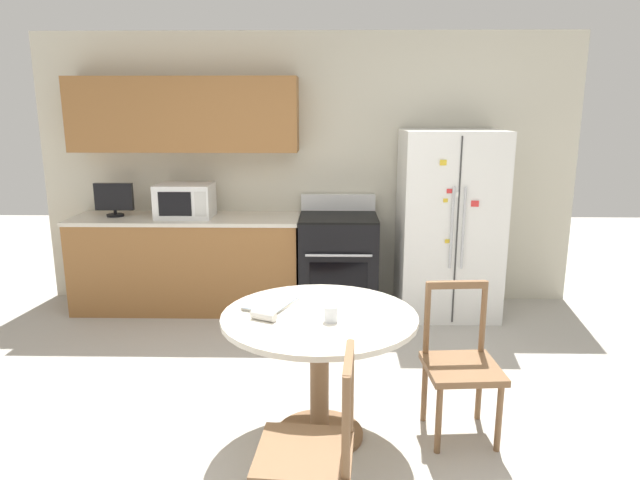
{
  "coord_description": "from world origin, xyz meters",
  "views": [
    {
      "loc": [
        0.23,
        -2.96,
        1.92
      ],
      "look_at": [
        0.15,
        1.15,
        0.95
      ],
      "focal_mm": 32.0,
      "sensor_mm": 36.0,
      "label": 1
    }
  ],
  "objects_px": {
    "dining_chair_near": "(311,454)",
    "dining_chair_right": "(461,365)",
    "oven_range": "(338,262)",
    "countertop_tv": "(114,199)",
    "microwave": "(185,201)",
    "refrigerator": "(449,224)",
    "candle_glass": "(331,315)"
  },
  "relations": [
    {
      "from": "dining_chair_near",
      "to": "dining_chair_right",
      "type": "relative_size",
      "value": 1.0
    },
    {
      "from": "oven_range",
      "to": "dining_chair_near",
      "type": "xyz_separation_m",
      "value": [
        -0.15,
        -3.01,
        -0.03
      ]
    },
    {
      "from": "countertop_tv",
      "to": "dining_chair_near",
      "type": "height_order",
      "value": "countertop_tv"
    },
    {
      "from": "oven_range",
      "to": "dining_chair_right",
      "type": "xyz_separation_m",
      "value": [
        0.7,
        -2.12,
        -0.03
      ]
    },
    {
      "from": "microwave",
      "to": "dining_chair_right",
      "type": "xyz_separation_m",
      "value": [
        2.13,
        -2.13,
        -0.62
      ]
    },
    {
      "from": "refrigerator",
      "to": "dining_chair_near",
      "type": "xyz_separation_m",
      "value": [
        -1.17,
        -2.97,
        -0.42
      ]
    },
    {
      "from": "refrigerator",
      "to": "candle_glass",
      "type": "distance_m",
      "value": 2.49
    },
    {
      "from": "dining_chair_right",
      "to": "countertop_tv",
      "type": "bearing_deg",
      "value": -41.69
    },
    {
      "from": "oven_range",
      "to": "candle_glass",
      "type": "xyz_separation_m",
      "value": [
        -0.07,
        -2.28,
        0.34
      ]
    },
    {
      "from": "dining_chair_near",
      "to": "oven_range",
      "type": "bearing_deg",
      "value": 1.51
    },
    {
      "from": "dining_chair_right",
      "to": "oven_range",
      "type": "bearing_deg",
      "value": -75.94
    },
    {
      "from": "countertop_tv",
      "to": "microwave",
      "type": "bearing_deg",
      "value": -2.25
    },
    {
      "from": "oven_range",
      "to": "countertop_tv",
      "type": "relative_size",
      "value": 3.02
    },
    {
      "from": "oven_range",
      "to": "dining_chair_right",
      "type": "height_order",
      "value": "oven_range"
    },
    {
      "from": "dining_chair_right",
      "to": "candle_glass",
      "type": "bearing_deg",
      "value": 7.67
    },
    {
      "from": "candle_glass",
      "to": "microwave",
      "type": "bearing_deg",
      "value": 120.8
    },
    {
      "from": "dining_chair_right",
      "to": "candle_glass",
      "type": "relative_size",
      "value": 10.38
    },
    {
      "from": "microwave",
      "to": "candle_glass",
      "type": "xyz_separation_m",
      "value": [
        1.37,
        -2.29,
        -0.25
      ]
    },
    {
      "from": "candle_glass",
      "to": "oven_range",
      "type": "bearing_deg",
      "value": 88.3
    },
    {
      "from": "microwave",
      "to": "countertop_tv",
      "type": "xyz_separation_m",
      "value": [
        -0.68,
        0.03,
        0.01
      ]
    },
    {
      "from": "oven_range",
      "to": "countertop_tv",
      "type": "height_order",
      "value": "countertop_tv"
    },
    {
      "from": "countertop_tv",
      "to": "candle_glass",
      "type": "height_order",
      "value": "countertop_tv"
    },
    {
      "from": "countertop_tv",
      "to": "dining_chair_right",
      "type": "relative_size",
      "value": 0.4
    },
    {
      "from": "microwave",
      "to": "candle_glass",
      "type": "bearing_deg",
      "value": -59.2
    },
    {
      "from": "microwave",
      "to": "dining_chair_right",
      "type": "relative_size",
      "value": 0.57
    },
    {
      "from": "countertop_tv",
      "to": "refrigerator",
      "type": "bearing_deg",
      "value": -1.52
    },
    {
      "from": "refrigerator",
      "to": "oven_range",
      "type": "relative_size",
      "value": 1.58
    },
    {
      "from": "dining_chair_near",
      "to": "candle_glass",
      "type": "distance_m",
      "value": 0.82
    },
    {
      "from": "microwave",
      "to": "dining_chair_right",
      "type": "distance_m",
      "value": 3.08
    },
    {
      "from": "microwave",
      "to": "countertop_tv",
      "type": "bearing_deg",
      "value": 177.75
    },
    {
      "from": "dining_chair_near",
      "to": "dining_chair_right",
      "type": "bearing_deg",
      "value": -39.22
    },
    {
      "from": "microwave",
      "to": "countertop_tv",
      "type": "relative_size",
      "value": 1.44
    }
  ]
}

